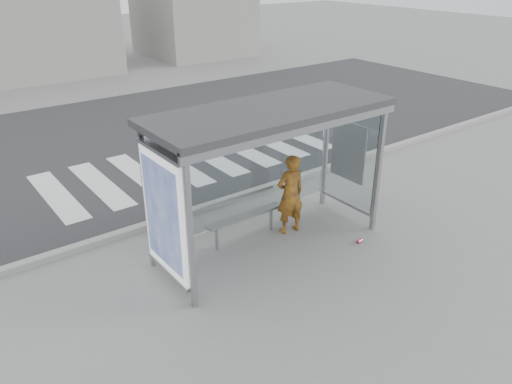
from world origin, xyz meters
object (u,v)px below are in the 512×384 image
(person, at_px, (290,194))
(bench, at_px, (244,215))
(bus_shelter, at_px, (251,148))
(soda_can, at_px, (359,241))

(person, bearing_deg, bench, -11.19)
(bus_shelter, distance_m, bench, 1.56)
(bus_shelter, bearing_deg, person, 7.95)
(bus_shelter, relative_size, bench, 2.66)
(soda_can, bearing_deg, bench, 139.05)
(person, relative_size, soda_can, 12.23)
(person, distance_m, soda_can, 1.55)
(person, height_order, soda_can, person)
(bench, bearing_deg, soda_can, -40.95)
(person, bearing_deg, bus_shelter, 15.86)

